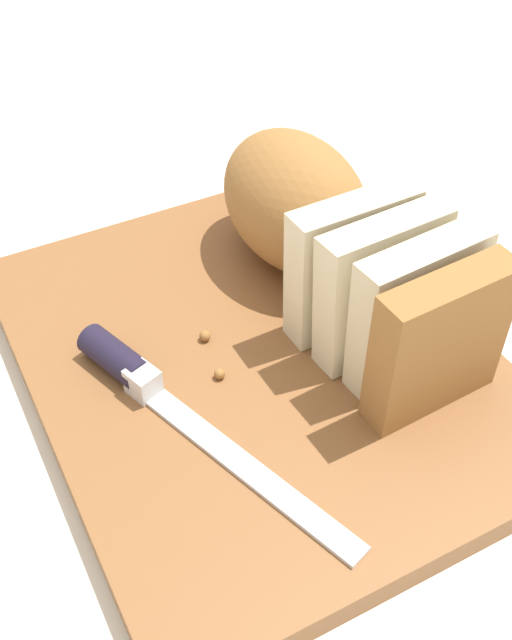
{
  "coord_description": "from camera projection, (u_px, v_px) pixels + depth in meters",
  "views": [
    {
      "loc": [
        0.34,
        -0.17,
        0.41
      ],
      "look_at": [
        0.0,
        0.0,
        0.05
      ],
      "focal_mm": 43.39,
      "sensor_mm": 36.0,
      "label": 1
    }
  ],
  "objects": [
    {
      "name": "ground_plane",
      "position": [
        256.0,
        371.0,
        0.56
      ],
      "size": [
        3.0,
        3.0,
        0.0
      ],
      "primitive_type": "plane",
      "color": "silver"
    },
    {
      "name": "cutting_board",
      "position": [
        256.0,
        361.0,
        0.55
      ],
      "size": [
        0.38,
        0.31,
        0.02
      ],
      "primitive_type": "cube",
      "rotation": [
        0.0,
        0.0,
        0.01
      ],
      "color": "brown",
      "rests_on": "ground_plane"
    },
    {
      "name": "bread_loaf",
      "position": [
        332.0,
        239.0,
        0.55
      ],
      "size": [
        0.26,
        0.11,
        0.1
      ],
      "rotation": [
        0.0,
        0.0,
        0.04
      ],
      "color": "#996633",
      "rests_on": "cutting_board"
    },
    {
      "name": "bread_knife",
      "position": [
        143.0,
        381.0,
        0.51
      ],
      "size": [
        0.23,
        0.1,
        0.02
      ],
      "rotation": [
        0.0,
        0.0,
        0.34
      ],
      "color": "silver",
      "rests_on": "cutting_board"
    },
    {
      "name": "crumb_near_knife",
      "position": [
        324.0,
        349.0,
        0.54
      ],
      "size": [
        0.0,
        0.0,
        0.0
      ],
      "primitive_type": "sphere",
      "color": "#996633",
      "rests_on": "cutting_board"
    },
    {
      "name": "crumb_near_loaf",
      "position": [
        347.0,
        320.0,
        0.56
      ],
      "size": [
        0.01,
        0.01,
        0.01
      ],
      "primitive_type": "sphere",
      "color": "#996633",
      "rests_on": "cutting_board"
    },
    {
      "name": "crumb_stray_left",
      "position": [
        220.0,
        374.0,
        0.52
      ],
      "size": [
        0.01,
        0.01,
        0.01
      ],
      "primitive_type": "sphere",
      "color": "#996633",
      "rests_on": "cutting_board"
    },
    {
      "name": "crumb_stray_right",
      "position": [
        205.0,
        336.0,
        0.55
      ],
      "size": [
        0.01,
        0.01,
        0.01
      ],
      "primitive_type": "sphere",
      "color": "#996633",
      "rests_on": "cutting_board"
    }
  ]
}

